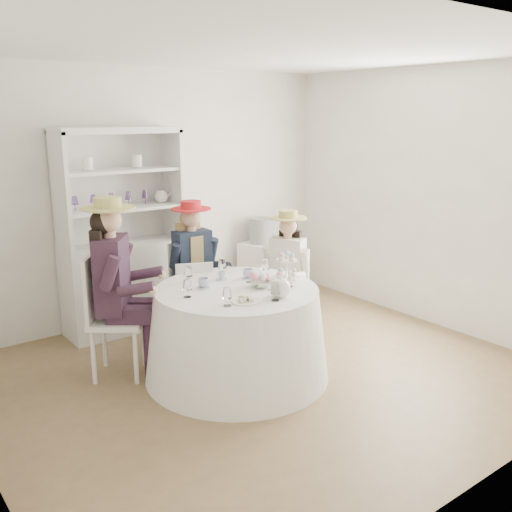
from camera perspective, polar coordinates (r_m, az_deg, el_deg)
ground at (r=5.10m, az=0.69°, el=-11.73°), size 4.50×4.50×0.00m
ceiling at (r=4.62m, az=0.80°, el=20.02°), size 4.50×4.50×0.00m
wall_back at (r=6.35m, az=-10.50°, el=5.96°), size 4.50×0.00×4.50m
wall_front at (r=3.37m, az=22.15°, el=-1.98°), size 4.50×0.00×4.50m
wall_right at (r=6.30m, az=17.18°, el=5.50°), size 0.00×4.50×4.50m
tea_table at (r=4.93m, az=-1.93°, el=-7.68°), size 1.58×1.58×0.79m
hutch at (r=6.06m, az=-13.15°, el=-0.40°), size 1.38×0.82×2.09m
side_table at (r=7.06m, az=0.59°, el=-1.37°), size 0.56×0.56×0.68m
hatbox at (r=6.94m, az=0.60°, el=2.57°), size 0.34×0.34×0.31m
guest_left at (r=4.93m, az=-13.87°, el=-2.13°), size 0.67×0.64×1.56m
guest_mid at (r=5.71m, az=-6.27°, el=-0.54°), size 0.51×0.53×1.39m
guest_right at (r=5.69m, az=3.07°, el=-1.10°), size 0.55×0.50×1.30m
spare_chair at (r=5.47m, az=-6.22°, el=-4.63°), size 0.48×0.48×0.89m
teacup_a at (r=4.81m, az=-5.26°, el=-2.77°), size 0.12×0.12×0.08m
teacup_b at (r=5.04m, az=-3.46°, el=-2.03°), size 0.08×0.08×0.07m
teacup_c at (r=5.07m, az=-0.78°, el=-1.84°), size 0.11×0.11×0.08m
flower_bowl at (r=4.82m, az=0.54°, el=-2.86°), size 0.23×0.23×0.05m
flower_arrangement at (r=4.81m, az=0.43°, el=-2.21°), size 0.16×0.17×0.06m
table_teapot at (r=4.56m, az=2.44°, el=-3.20°), size 0.23×0.17×0.18m
sandwich_plate at (r=4.46m, az=-1.04°, el=-4.44°), size 0.23×0.23×0.05m
cupcake_stand at (r=5.05m, az=3.07°, el=-1.33°), size 0.25×0.25×0.24m
stemware_set at (r=4.78m, az=-1.97°, el=-2.38°), size 0.95×0.96×0.15m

